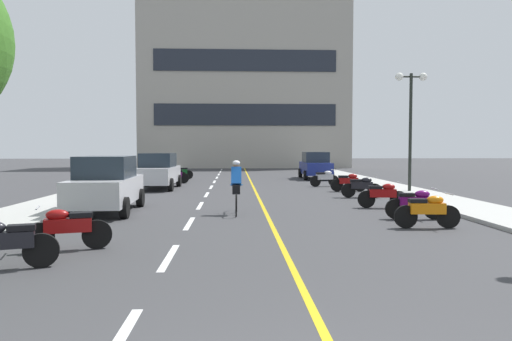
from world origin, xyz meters
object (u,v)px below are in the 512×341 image
object	(u,v)px
motorcycle_6	(362,186)
parked_car_near	(106,184)
parked_car_mid	(158,171)
motorcycle_2	(68,228)
motorcycle_7	(349,182)
motorcycle_5	(383,194)
motorcycle_3	(428,210)
motorcycle_9	(174,175)
motorcycle_4	(415,203)
cyclist_rider	(236,186)
motorcycle_10	(173,174)
street_lamp_mid	(411,105)
motorcycle_1	(4,243)
parked_car_far	(315,165)
motorcycle_8	(325,178)
motorcycle_11	(180,172)

from	to	relation	value
motorcycle_6	parked_car_near	bearing A→B (deg)	-156.98
parked_car_mid	motorcycle_2	world-z (taller)	parked_car_mid
motorcycle_7	motorcycle_5	bearing A→B (deg)	-92.90
motorcycle_3	motorcycle_9	xyz separation A→B (m)	(-8.55, 15.83, 0.00)
motorcycle_4	cyclist_rider	xyz separation A→B (m)	(-5.22, 1.35, 0.41)
motorcycle_3	motorcycle_10	distance (m)	19.55
motorcycle_7	parked_car_near	bearing A→B (deg)	-144.69
parked_car_near	motorcycle_7	distance (m)	11.76
motorcycle_2	motorcycle_5	world-z (taller)	same
motorcycle_2	motorcycle_7	world-z (taller)	same
parked_car_mid	motorcycle_4	xyz separation A→B (m)	(9.16, -10.64, -0.44)
street_lamp_mid	motorcycle_10	size ratio (longest dim) A/B	3.21
parked_car_mid	motorcycle_2	bearing A→B (deg)	-87.95
motorcycle_1	motorcycle_7	distance (m)	16.84
parked_car_far	motorcycle_3	size ratio (longest dim) A/B	2.48
street_lamp_mid	parked_car_near	size ratio (longest dim) A/B	1.26
motorcycle_9	cyclist_rider	distance (m)	13.47
parked_car_far	motorcycle_8	world-z (taller)	parked_car_far
motorcycle_11	parked_car_far	bearing A→B (deg)	0.53
motorcycle_2	motorcycle_3	size ratio (longest dim) A/B	0.98
motorcycle_8	motorcycle_9	bearing A→B (deg)	162.81
motorcycle_1	motorcycle_7	world-z (taller)	same
street_lamp_mid	cyclist_rider	xyz separation A→B (m)	(-7.97, -6.36, -3.14)
motorcycle_2	motorcycle_10	world-z (taller)	same
motorcycle_6	cyclist_rider	distance (m)	7.01
parked_car_far	motorcycle_10	size ratio (longest dim) A/B	2.52
motorcycle_5	cyclist_rider	xyz separation A→B (m)	(-5.08, -1.23, 0.41)
parked_car_far	motorcycle_6	bearing A→B (deg)	-90.65
motorcycle_9	cyclist_rider	bearing A→B (deg)	-74.44
parked_car_far	motorcycle_9	world-z (taller)	parked_car_far
parked_car_far	cyclist_rider	bearing A→B (deg)	-107.99
motorcycle_2	motorcycle_11	distance (m)	21.71
motorcycle_9	motorcycle_11	xyz separation A→B (m)	(-0.07, 3.61, 0.00)
motorcycle_4	motorcycle_7	size ratio (longest dim) A/B	1.00
motorcycle_6	motorcycle_10	world-z (taller)	same
motorcycle_3	street_lamp_mid	bearing A→B (deg)	71.80
motorcycle_9	motorcycle_7	bearing A→B (deg)	-31.88
motorcycle_7	motorcycle_11	size ratio (longest dim) A/B	1.02
motorcycle_2	motorcycle_11	bearing A→B (deg)	90.66
parked_car_far	motorcycle_9	bearing A→B (deg)	-157.73
motorcycle_1	parked_car_far	bearing A→B (deg)	68.11
parked_car_mid	motorcycle_3	world-z (taller)	parked_car_mid
motorcycle_5	motorcycle_7	distance (m)	6.15
parked_car_mid	motorcycle_9	distance (m)	3.72
cyclist_rider	parked_car_near	bearing A→B (deg)	172.25
motorcycle_5	cyclist_rider	distance (m)	5.24
parked_car_near	motorcycle_8	bearing A→B (deg)	47.32
street_lamp_mid	motorcycle_11	distance (m)	15.90
motorcycle_2	motorcycle_7	xyz separation A→B (m)	(8.83, 12.50, 0.00)
parked_car_near	motorcycle_5	xyz separation A→B (m)	(9.28, 0.65, -0.44)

